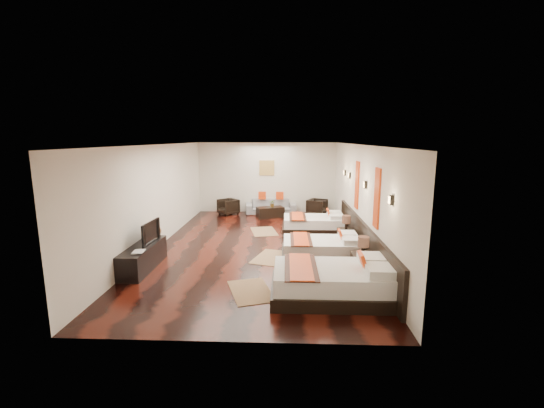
{
  "coord_description": "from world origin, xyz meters",
  "views": [
    {
      "loc": [
        0.78,
        -9.55,
        2.97
      ],
      "look_at": [
        0.37,
        0.56,
        1.1
      ],
      "focal_mm": 23.61,
      "sensor_mm": 36.0,
      "label": 1
    }
  ],
  "objects_px": {
    "armchair_right": "(317,207)",
    "bed_near": "(334,282)",
    "tv_console": "(143,257)",
    "table_plant": "(272,203)",
    "figurine": "(154,229)",
    "armchair_left": "(228,207)",
    "bed_far": "(314,224)",
    "tv": "(147,232)",
    "book": "(133,252)",
    "coffee_table": "(270,212)",
    "sofa": "(271,206)",
    "nightstand_a": "(362,263)",
    "bed_mid": "(322,249)",
    "nightstand_b": "(346,235)"
  },
  "relations": [
    {
      "from": "tv_console",
      "to": "table_plant",
      "type": "xyz_separation_m",
      "value": [
        2.77,
        5.56,
        0.26
      ]
    },
    {
      "from": "book",
      "to": "armchair_left",
      "type": "bearing_deg",
      "value": 81.19
    },
    {
      "from": "book",
      "to": "sofa",
      "type": "xyz_separation_m",
      "value": [
        2.68,
        6.77,
        -0.28
      ]
    },
    {
      "from": "tv",
      "to": "figurine",
      "type": "distance_m",
      "value": 0.56
    },
    {
      "from": "figurine",
      "to": "sofa",
      "type": "bearing_deg",
      "value": 64.06
    },
    {
      "from": "figurine",
      "to": "armchair_right",
      "type": "relative_size",
      "value": 0.53
    },
    {
      "from": "book",
      "to": "bed_mid",
      "type": "bearing_deg",
      "value": 17.91
    },
    {
      "from": "coffee_table",
      "to": "table_plant",
      "type": "relative_size",
      "value": 3.59
    },
    {
      "from": "bed_mid",
      "to": "table_plant",
      "type": "bearing_deg",
      "value": 106.89
    },
    {
      "from": "bed_mid",
      "to": "armchair_right",
      "type": "height_order",
      "value": "bed_mid"
    },
    {
      "from": "bed_mid",
      "to": "armchair_left",
      "type": "height_order",
      "value": "bed_mid"
    },
    {
      "from": "sofa",
      "to": "armchair_right",
      "type": "relative_size",
      "value": 2.83
    },
    {
      "from": "tv",
      "to": "figurine",
      "type": "relative_size",
      "value": 2.49
    },
    {
      "from": "nightstand_b",
      "to": "armchair_left",
      "type": "xyz_separation_m",
      "value": [
        -3.94,
        4.03,
        0.01
      ]
    },
    {
      "from": "bed_mid",
      "to": "table_plant",
      "type": "relative_size",
      "value": 7.07
    },
    {
      "from": "bed_mid",
      "to": "nightstand_b",
      "type": "distance_m",
      "value": 1.33
    },
    {
      "from": "bed_mid",
      "to": "nightstand_b",
      "type": "height_order",
      "value": "nightstand_b"
    },
    {
      "from": "book",
      "to": "figurine",
      "type": "height_order",
      "value": "figurine"
    },
    {
      "from": "coffee_table",
      "to": "tv_console",
      "type": "bearing_deg",
      "value": -115.8
    },
    {
      "from": "bed_far",
      "to": "figurine",
      "type": "distance_m",
      "value": 5.01
    },
    {
      "from": "bed_mid",
      "to": "armchair_right",
      "type": "relative_size",
      "value": 2.84
    },
    {
      "from": "figurine",
      "to": "table_plant",
      "type": "bearing_deg",
      "value": 60.05
    },
    {
      "from": "tv",
      "to": "book",
      "type": "bearing_deg",
      "value": 179.37
    },
    {
      "from": "nightstand_b",
      "to": "figurine",
      "type": "bearing_deg",
      "value": -166.49
    },
    {
      "from": "tv",
      "to": "figurine",
      "type": "xyz_separation_m",
      "value": [
        -0.05,
        0.55,
        -0.08
      ]
    },
    {
      "from": "bed_near",
      "to": "book",
      "type": "distance_m",
      "value": 4.29
    },
    {
      "from": "bed_far",
      "to": "nightstand_b",
      "type": "xyz_separation_m",
      "value": [
        0.75,
        -1.51,
        0.05
      ]
    },
    {
      "from": "table_plant",
      "to": "figurine",
      "type": "bearing_deg",
      "value": -119.95
    },
    {
      "from": "nightstand_a",
      "to": "armchair_left",
      "type": "distance_m",
      "value": 7.4
    },
    {
      "from": "sofa",
      "to": "coffee_table",
      "type": "xyz_separation_m",
      "value": [
        -0.0,
        -0.73,
        -0.09
      ]
    },
    {
      "from": "nightstand_a",
      "to": "figurine",
      "type": "xyz_separation_m",
      "value": [
        -4.95,
        1.04,
        0.42
      ]
    },
    {
      "from": "figurine",
      "to": "armchair_left",
      "type": "relative_size",
      "value": 0.53
    },
    {
      "from": "coffee_table",
      "to": "nightstand_b",
      "type": "bearing_deg",
      "value": -57.73
    },
    {
      "from": "bed_far",
      "to": "armchair_left",
      "type": "height_order",
      "value": "bed_far"
    },
    {
      "from": "figurine",
      "to": "armchair_right",
      "type": "height_order",
      "value": "figurine"
    },
    {
      "from": "table_plant",
      "to": "nightstand_b",
      "type": "bearing_deg",
      "value": -58.89
    },
    {
      "from": "nightstand_a",
      "to": "armchair_right",
      "type": "relative_size",
      "value": 1.29
    },
    {
      "from": "nightstand_a",
      "to": "sofa",
      "type": "relative_size",
      "value": 0.46
    },
    {
      "from": "sofa",
      "to": "nightstand_b",
      "type": "bearing_deg",
      "value": -68.35
    },
    {
      "from": "coffee_table",
      "to": "table_plant",
      "type": "xyz_separation_m",
      "value": [
        0.09,
        0.02,
        0.34
      ]
    },
    {
      "from": "armchair_right",
      "to": "bed_near",
      "type": "bearing_deg",
      "value": -157.19
    },
    {
      "from": "tv",
      "to": "book",
      "type": "distance_m",
      "value": 0.76
    },
    {
      "from": "nightstand_a",
      "to": "bed_mid",
      "type": "bearing_deg",
      "value": 123.51
    },
    {
      "from": "book",
      "to": "armchair_right",
      "type": "xyz_separation_m",
      "value": [
        4.5,
        6.54,
        -0.25
      ]
    },
    {
      "from": "bed_mid",
      "to": "tv_console",
      "type": "distance_m",
      "value": 4.28
    },
    {
      "from": "tv",
      "to": "sofa",
      "type": "bearing_deg",
      "value": -20.1
    },
    {
      "from": "bed_near",
      "to": "nightstand_b",
      "type": "xyz_separation_m",
      "value": [
        0.75,
        3.28,
        0.0
      ]
    },
    {
      "from": "bed_near",
      "to": "coffee_table",
      "type": "bearing_deg",
      "value": 102.49
    },
    {
      "from": "tv_console",
      "to": "table_plant",
      "type": "height_order",
      "value": "table_plant"
    },
    {
      "from": "bed_far",
      "to": "bed_mid",
      "type": "bearing_deg",
      "value": -90.0
    }
  ]
}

